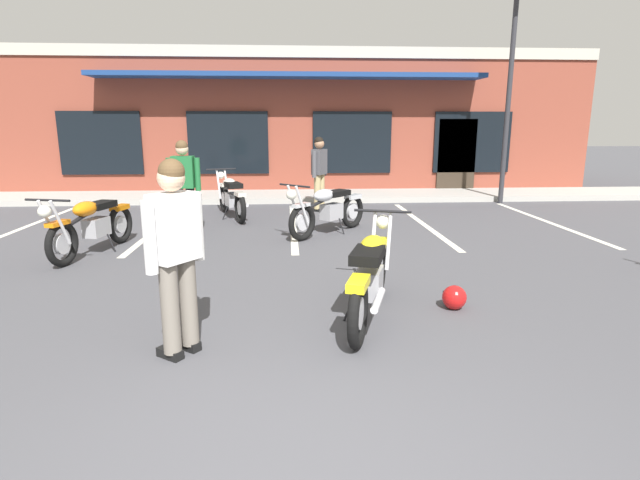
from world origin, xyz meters
The scene contains 13 objects.
ground_plane centered at (0.00, 3.64, 0.00)m, with size 80.00×80.00×0.00m, color #47474C.
sidewalk_kerb centered at (0.00, 11.23, 0.07)m, with size 22.00×1.80×0.14m, color #A8A59E.
brick_storefront_building centered at (0.00, 15.21, 2.00)m, with size 17.23×7.11×4.00m.
painted_stall_lines centered at (0.00, 7.63, 0.00)m, with size 10.50×4.80×0.01m.
motorcycle_foreground_classic centered at (0.73, 2.68, 0.46)m, with size 0.95×2.05×0.98m.
motorcycle_silver_naked centered at (0.61, 6.72, 0.46)m, with size 1.62×1.68×0.98m.
motorcycle_blue_standard centered at (-1.30, 8.51, 0.46)m, with size 1.03×2.03×0.98m.
motorcycle_green_cafe_racer centered at (-3.07, 5.51, 0.46)m, with size 0.84×2.08×0.98m.
person_in_black_shirt centered at (-1.94, 6.89, 0.95)m, with size 0.61×0.30×1.68m.
person_in_shorts_foreground centered at (0.62, 9.24, 0.95)m, with size 0.41×0.57×1.68m.
person_by_back_row centered at (-1.03, 1.92, 0.95)m, with size 0.44×0.54×1.68m.
helmet_on_pavement centered at (1.66, 2.85, 0.13)m, with size 0.26×0.26×0.26m.
parking_lot_lamp_post centered at (5.27, 10.02, 3.39)m, with size 0.24×0.76×5.29m.
Camera 1 is at (-0.10, -2.14, 1.93)m, focal length 28.14 mm.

